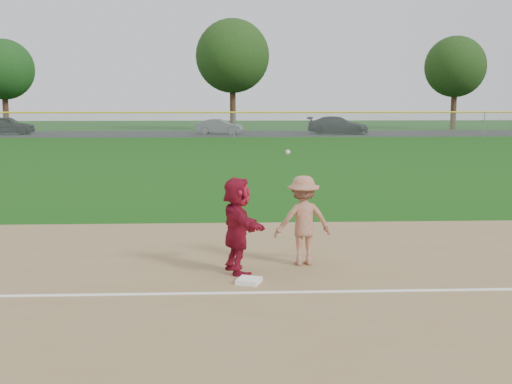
{
  "coord_description": "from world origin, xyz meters",
  "views": [
    {
      "loc": [
        -0.54,
        -10.59,
        3.07
      ],
      "look_at": [
        0.0,
        1.5,
        1.3
      ],
      "focal_mm": 45.0,
      "sensor_mm": 36.0,
      "label": 1
    }
  ],
  "objects_px": {
    "car_mid": "(219,127)",
    "base_runner": "(237,225)",
    "car_left": "(7,125)",
    "car_right": "(338,125)",
    "first_base": "(249,281)"
  },
  "relations": [
    {
      "from": "first_base",
      "to": "car_mid",
      "type": "distance_m",
      "value": 45.15
    },
    {
      "from": "car_left",
      "to": "car_mid",
      "type": "bearing_deg",
      "value": -93.42
    },
    {
      "from": "first_base",
      "to": "car_left",
      "type": "bearing_deg",
      "value": 112.78
    },
    {
      "from": "car_left",
      "to": "car_mid",
      "type": "xyz_separation_m",
      "value": [
        18.27,
        -0.79,
        -0.13
      ]
    },
    {
      "from": "base_runner",
      "to": "car_mid",
      "type": "xyz_separation_m",
      "value": [
        -0.84,
        44.45,
        -0.21
      ]
    },
    {
      "from": "base_runner",
      "to": "car_left",
      "type": "bearing_deg",
      "value": 5.67
    },
    {
      "from": "first_base",
      "to": "car_left",
      "type": "xyz_separation_m",
      "value": [
        -19.29,
        45.92,
        0.73
      ]
    },
    {
      "from": "first_base",
      "to": "car_mid",
      "type": "xyz_separation_m",
      "value": [
        -1.02,
        45.14,
        0.6
      ]
    },
    {
      "from": "base_runner",
      "to": "first_base",
      "type": "bearing_deg",
      "value": 177.53
    },
    {
      "from": "first_base",
      "to": "base_runner",
      "type": "height_order",
      "value": "base_runner"
    },
    {
      "from": "car_left",
      "to": "car_right",
      "type": "relative_size",
      "value": 0.87
    },
    {
      "from": "car_left",
      "to": "car_right",
      "type": "bearing_deg",
      "value": -92.46
    },
    {
      "from": "base_runner",
      "to": "car_right",
      "type": "distance_m",
      "value": 45.48
    },
    {
      "from": "base_runner",
      "to": "car_right",
      "type": "height_order",
      "value": "base_runner"
    },
    {
      "from": "car_mid",
      "to": "base_runner",
      "type": "bearing_deg",
      "value": -168.83
    }
  ]
}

